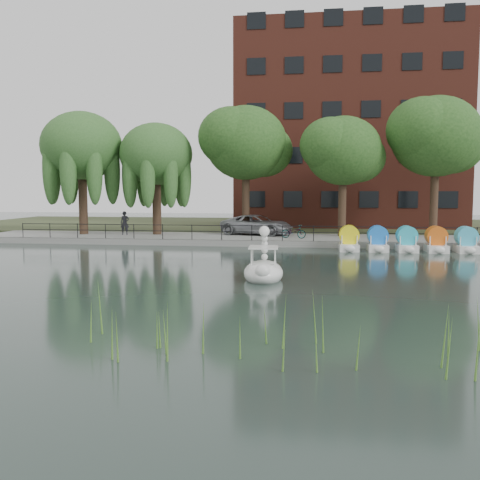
% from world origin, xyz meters
% --- Properties ---
extents(ground_plane, '(120.00, 120.00, 0.00)m').
position_xyz_m(ground_plane, '(0.00, 0.00, 0.00)').
color(ground_plane, '#2F3E39').
extents(promenade, '(40.00, 6.00, 0.40)m').
position_xyz_m(promenade, '(0.00, 16.00, 0.20)').
color(promenade, gray).
rests_on(promenade, ground_plane).
extents(kerb, '(40.00, 0.25, 0.40)m').
position_xyz_m(kerb, '(0.00, 13.05, 0.20)').
color(kerb, gray).
rests_on(kerb, ground_plane).
extents(land_strip, '(60.00, 22.00, 0.36)m').
position_xyz_m(land_strip, '(0.00, 30.00, 0.18)').
color(land_strip, '#47512D').
rests_on(land_strip, ground_plane).
extents(railing, '(32.00, 0.05, 1.00)m').
position_xyz_m(railing, '(0.00, 13.25, 1.15)').
color(railing, black).
rests_on(railing, promenade).
extents(apartment_building, '(20.00, 10.07, 18.00)m').
position_xyz_m(apartment_building, '(7.00, 29.97, 9.36)').
color(apartment_building, '#4C1E16').
rests_on(apartment_building, land_strip).
extents(willow_left, '(5.88, 5.88, 9.01)m').
position_xyz_m(willow_left, '(-13.00, 16.50, 6.87)').
color(willow_left, '#473323').
rests_on(willow_left, promenade).
extents(willow_mid, '(5.32, 5.32, 8.15)m').
position_xyz_m(willow_mid, '(-7.50, 17.00, 6.25)').
color(willow_mid, '#473323').
rests_on(willow_mid, promenade).
extents(broadleaf_center, '(6.00, 6.00, 9.25)m').
position_xyz_m(broadleaf_center, '(-1.00, 18.00, 7.06)').
color(broadleaf_center, '#473323').
rests_on(broadleaf_center, promenade).
extents(broadleaf_right, '(5.40, 5.40, 8.32)m').
position_xyz_m(broadleaf_right, '(6.00, 17.50, 6.39)').
color(broadleaf_right, '#473323').
rests_on(broadleaf_right, promenade).
extents(broadleaf_far, '(6.30, 6.30, 9.71)m').
position_xyz_m(broadleaf_far, '(12.50, 18.50, 7.40)').
color(broadleaf_far, '#473323').
rests_on(broadleaf_far, promenade).
extents(minivan, '(4.24, 6.54, 1.68)m').
position_xyz_m(minivan, '(-0.10, 17.53, 1.24)').
color(minivan, gray).
rests_on(minivan, promenade).
extents(bicycle, '(1.00, 1.81, 1.00)m').
position_xyz_m(bicycle, '(2.65, 15.09, 0.90)').
color(bicycle, gray).
rests_on(bicycle, promenade).
extents(pedestrian, '(0.82, 0.67, 1.98)m').
position_xyz_m(pedestrian, '(-9.68, 16.16, 1.39)').
color(pedestrian, black).
rests_on(pedestrian, promenade).
extents(swan_boat, '(1.75, 2.70, 2.17)m').
position_xyz_m(swan_boat, '(1.96, 0.53, 0.48)').
color(swan_boat, white).
rests_on(swan_boat, ground_plane).
extents(pedal_boat_row, '(9.65, 1.70, 1.40)m').
position_xyz_m(pedal_boat_row, '(10.39, 11.61, 0.61)').
color(pedal_boat_row, white).
rests_on(pedal_boat_row, ground_plane).
extents(reed_bank, '(24.00, 2.40, 1.20)m').
position_xyz_m(reed_bank, '(2.00, -9.50, 0.60)').
color(reed_bank, '#669938').
rests_on(reed_bank, ground_plane).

